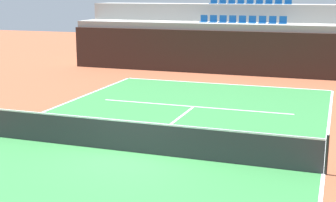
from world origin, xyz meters
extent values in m
plane|color=brown|center=(0.00, 0.00, 0.00)|extent=(80.00, 80.00, 0.00)
cube|color=#2D7238|center=(0.00, 0.00, 0.01)|extent=(11.00, 24.00, 0.01)
cube|color=white|center=(0.00, 11.95, 0.01)|extent=(11.00, 0.10, 0.00)
cube|color=white|center=(5.45, 0.00, 0.01)|extent=(0.10, 24.00, 0.00)
cube|color=white|center=(0.00, 6.40, 0.01)|extent=(8.26, 0.10, 0.00)
cube|color=white|center=(0.00, 3.20, 0.01)|extent=(0.10, 6.40, 0.00)
cube|color=black|center=(0.00, 15.15, 1.27)|extent=(20.90, 0.30, 2.54)
cube|color=#9E9E99|center=(0.00, 16.50, 1.46)|extent=(20.90, 2.40, 2.93)
cube|color=#9E9E99|center=(0.00, 18.90, 2.00)|extent=(20.90, 2.40, 4.00)
cube|color=#145193|center=(-2.39, 16.50, 2.95)|extent=(0.44, 0.44, 0.04)
cube|color=#145193|center=(-2.39, 16.70, 3.17)|extent=(0.44, 0.04, 0.40)
cube|color=#145193|center=(-1.80, 16.50, 2.95)|extent=(0.44, 0.44, 0.04)
cube|color=#145193|center=(-1.80, 16.70, 3.17)|extent=(0.44, 0.04, 0.40)
cube|color=#145193|center=(-1.20, 16.50, 2.95)|extent=(0.44, 0.44, 0.04)
cube|color=#145193|center=(-1.20, 16.70, 3.17)|extent=(0.44, 0.04, 0.40)
cube|color=#145193|center=(-0.60, 16.50, 2.95)|extent=(0.44, 0.44, 0.04)
cube|color=#145193|center=(-0.60, 16.70, 3.17)|extent=(0.44, 0.04, 0.40)
cube|color=#145193|center=(0.00, 16.50, 2.95)|extent=(0.44, 0.44, 0.04)
cube|color=#145193|center=(0.00, 16.70, 3.17)|extent=(0.44, 0.04, 0.40)
cube|color=#145193|center=(0.60, 16.50, 2.95)|extent=(0.44, 0.44, 0.04)
cube|color=#145193|center=(0.60, 16.70, 3.17)|extent=(0.44, 0.04, 0.40)
cube|color=#145193|center=(1.20, 16.50, 2.95)|extent=(0.44, 0.44, 0.04)
cube|color=#145193|center=(1.20, 16.70, 3.17)|extent=(0.44, 0.04, 0.40)
cube|color=#145193|center=(1.80, 16.50, 2.95)|extent=(0.44, 0.44, 0.04)
cube|color=#145193|center=(1.80, 16.70, 3.17)|extent=(0.44, 0.04, 0.40)
cube|color=#145193|center=(2.39, 16.50, 2.95)|extent=(0.44, 0.44, 0.04)
cube|color=#145193|center=(2.39, 16.70, 3.17)|extent=(0.44, 0.04, 0.40)
cube|color=#145193|center=(-2.39, 18.90, 4.02)|extent=(0.44, 0.44, 0.04)
cube|color=#145193|center=(-2.39, 19.10, 4.24)|extent=(0.44, 0.04, 0.40)
cube|color=#145193|center=(-1.80, 18.90, 4.02)|extent=(0.44, 0.44, 0.04)
cube|color=#145193|center=(-1.80, 19.10, 4.24)|extent=(0.44, 0.04, 0.40)
cube|color=#145193|center=(-1.20, 18.90, 4.02)|extent=(0.44, 0.44, 0.04)
cube|color=#145193|center=(-1.20, 19.10, 4.24)|extent=(0.44, 0.04, 0.40)
cube|color=#145193|center=(-0.60, 18.90, 4.02)|extent=(0.44, 0.44, 0.04)
cube|color=#145193|center=(-0.60, 19.10, 4.24)|extent=(0.44, 0.04, 0.40)
cube|color=#145193|center=(0.00, 18.90, 4.02)|extent=(0.44, 0.44, 0.04)
cube|color=#145193|center=(0.00, 19.10, 4.24)|extent=(0.44, 0.04, 0.40)
cube|color=#145193|center=(0.60, 18.90, 4.02)|extent=(0.44, 0.44, 0.04)
cube|color=#145193|center=(0.60, 19.10, 4.24)|extent=(0.44, 0.04, 0.40)
cube|color=#145193|center=(1.20, 18.90, 4.02)|extent=(0.44, 0.44, 0.04)
cube|color=#145193|center=(1.20, 19.10, 4.24)|extent=(0.44, 0.04, 0.40)
cube|color=#145193|center=(1.80, 18.90, 4.02)|extent=(0.44, 0.44, 0.04)
cube|color=#145193|center=(1.80, 19.10, 4.24)|extent=(0.44, 0.04, 0.40)
cube|color=#145193|center=(2.39, 18.90, 4.02)|extent=(0.44, 0.44, 0.04)
cube|color=#145193|center=(2.39, 19.10, 4.24)|extent=(0.44, 0.04, 0.40)
cylinder|color=black|center=(5.50, 0.00, 0.55)|extent=(0.08, 0.08, 1.07)
cube|color=#333338|center=(0.00, 0.00, 0.47)|extent=(10.90, 0.02, 0.92)
cube|color=white|center=(0.00, 0.00, 0.96)|extent=(10.90, 0.04, 0.05)
camera|label=1|loc=(5.60, -12.92, 4.70)|focal=52.39mm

